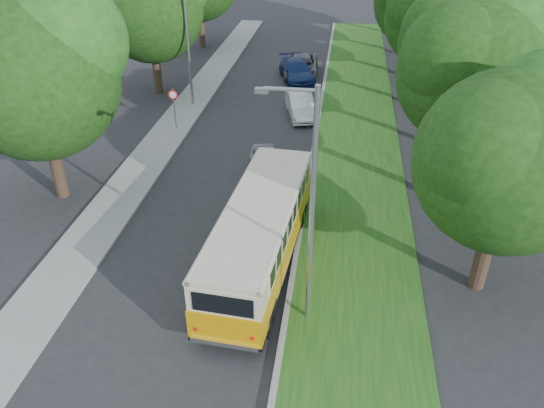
# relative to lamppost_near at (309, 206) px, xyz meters

# --- Properties ---
(ground) EXTENTS (120.00, 120.00, 0.00)m
(ground) POSITION_rel_lamppost_near_xyz_m (-4.21, 2.50, -4.37)
(ground) COLOR #28282A
(ground) RESTS_ON ground
(curb) EXTENTS (0.20, 70.00, 0.15)m
(curb) POSITION_rel_lamppost_near_xyz_m (-0.61, 7.50, -4.29)
(curb) COLOR gray
(curb) RESTS_ON ground
(grass_verge) EXTENTS (4.50, 70.00, 0.13)m
(grass_verge) POSITION_rel_lamppost_near_xyz_m (1.74, 7.50, -4.30)
(grass_verge) COLOR #194F15
(grass_verge) RESTS_ON ground
(sidewalk) EXTENTS (2.20, 70.00, 0.12)m
(sidewalk) POSITION_rel_lamppost_near_xyz_m (-9.01, 7.50, -4.31)
(sidewalk) COLOR gray
(sidewalk) RESTS_ON ground
(treeline) EXTENTS (24.27, 41.91, 9.46)m
(treeline) POSITION_rel_lamppost_near_xyz_m (-1.06, 20.49, 1.56)
(treeline) COLOR #332319
(treeline) RESTS_ON ground
(lamppost_near) EXTENTS (1.71, 0.16, 8.00)m
(lamppost_near) POSITION_rel_lamppost_near_xyz_m (0.00, 0.00, 0.00)
(lamppost_near) COLOR gray
(lamppost_near) RESTS_ON ground
(lamppost_far) EXTENTS (1.71, 0.16, 7.50)m
(lamppost_far) POSITION_rel_lamppost_near_xyz_m (-8.91, 18.50, -0.25)
(lamppost_far) COLOR gray
(lamppost_far) RESTS_ON ground
(warning_sign) EXTENTS (0.56, 0.10, 2.50)m
(warning_sign) POSITION_rel_lamppost_near_xyz_m (-8.71, 14.48, -2.66)
(warning_sign) COLOR gray
(warning_sign) RESTS_ON ground
(vintage_bus) EXTENTS (3.13, 9.47, 2.76)m
(vintage_bus) POSITION_rel_lamppost_near_xyz_m (-1.88, 2.59, -2.99)
(vintage_bus) COLOR #E89F07
(vintage_bus) RESTS_ON ground
(car_silver) EXTENTS (2.27, 3.92, 1.25)m
(car_silver) POSITION_rel_lamppost_near_xyz_m (-2.72, 9.69, -3.74)
(car_silver) COLOR #B7B8BD
(car_silver) RESTS_ON ground
(car_white) EXTENTS (2.36, 4.30, 1.35)m
(car_white) POSITION_rel_lamppost_near_xyz_m (-1.75, 17.64, -3.70)
(car_white) COLOR silver
(car_white) RESTS_ON ground
(car_blue) EXTENTS (3.35, 5.23, 1.41)m
(car_blue) POSITION_rel_lamppost_near_xyz_m (-2.65, 24.41, -3.66)
(car_blue) COLOR navy
(car_blue) RESTS_ON ground
(car_grey) EXTENTS (2.63, 5.25, 1.43)m
(car_grey) POSITION_rel_lamppost_near_xyz_m (-2.42, 25.51, -3.66)
(car_grey) COLOR #4F5156
(car_grey) RESTS_ON ground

